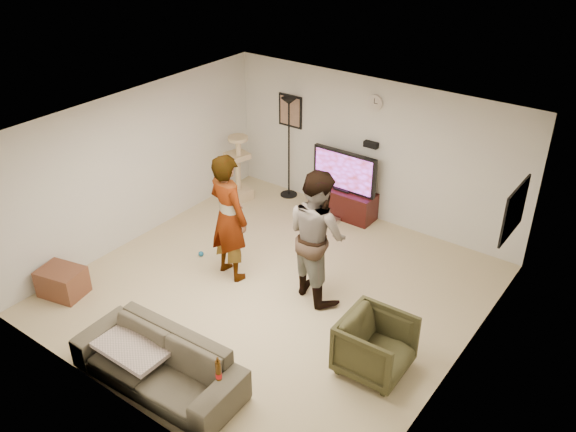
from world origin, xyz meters
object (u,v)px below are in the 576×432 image
Objects in this scene: tv_stand at (343,202)px; person_right at (317,235)px; cat_tree at (238,167)px; armchair at (375,346)px; beer_bottle at (218,370)px; floor_lamp at (289,149)px; sofa at (158,363)px; tv at (344,171)px; person_left at (228,217)px; side_table at (62,282)px.

person_right is (0.91, -2.21, 0.73)m from tv_stand.
cat_tree reaches higher than armchair.
beer_bottle is at bearing -73.78° from tv_stand.
tv_stand is 0.62× the size of floor_lamp.
floor_lamp reaches higher than cat_tree.
armchair is at bearing -52.66° from tv_stand.
person_right is 0.91× the size of sofa.
cat_tree is 0.60× the size of sofa.
tv reaches higher than beer_bottle.
side_table is at bearing 58.80° from person_left.
person_right is (1.30, 0.36, -0.01)m from person_left.
person_right is at bearing -153.72° from person_left.
armchair is (1.46, -0.89, -0.60)m from person_right.
cat_tree is 4.94m from armchair.
beer_bottle is (0.49, -2.59, -0.23)m from person_right.
tv is 1.95× the size of side_table.
side_table is (-1.63, -1.82, -0.78)m from person_left.
person_right reaches higher than floor_lamp.
tv is 3.93m from armchair.
person_left is 2.46m from sofa.
floor_lamp is 3.07× the size of side_table.
side_table is at bearing 168.05° from sofa.
tv is at bearing -2.11° from floor_lamp.
floor_lamp is at bearing 106.27° from sofa.
tv_stand is 4.84m from side_table.
person_left is 2.40× the size of armchair.
floor_lamp reaches higher than sofa.
person_left is 1.01× the size of person_right.
side_table is (-0.12, -3.77, -0.43)m from cat_tree.
person_left reaches higher than beer_bottle.
armchair is (2.37, -3.10, -0.48)m from tv.
tv_stand reaches higher than side_table.
sofa is (0.41, -4.80, -0.54)m from tv.
beer_bottle is (2.62, -4.85, -0.20)m from floor_lamp.
cat_tree is (-1.90, -0.62, -0.22)m from tv.
person_left is at bearing -98.63° from tv_stand.
floor_lamp is 2.32× the size of armchair.
armchair is at bearing -41.26° from floor_lamp.
side_table is (-2.43, 0.41, -0.11)m from sofa.
beer_bottle is 0.40× the size of side_table.
cat_tree reaches higher than sofa.
armchair is at bearing 38.79° from sofa.
beer_bottle is at bearing -2.34° from sofa.
person_right reaches higher than sofa.
person_right is 1.81m from armchair.
person_left reaches higher than sofa.
beer_bottle is at bearing 121.64° from person_right.
armchair is (2.37, -3.10, 0.13)m from tv_stand.
tv_stand is 4.77× the size of beer_bottle.
floor_lamp is 4.80m from armchair.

